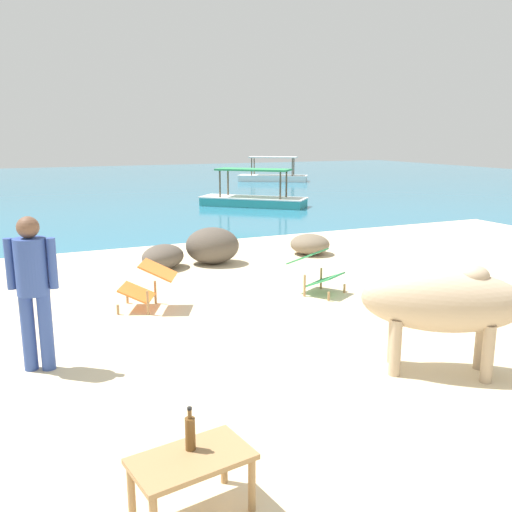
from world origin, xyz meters
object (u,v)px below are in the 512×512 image
(person_standing, at_px, (33,282))
(boat_teal, at_px, (253,198))
(cow, at_px, (448,302))
(deck_chair_far, at_px, (147,283))
(deck_chair_near, at_px, (316,269))
(bottle, at_px, (190,433))
(low_bench_table, at_px, (192,466))
(boat_white, at_px, (273,176))

(person_standing, distance_m, boat_teal, 13.83)
(cow, relative_size, deck_chair_far, 2.07)
(cow, xyz_separation_m, deck_chair_near, (0.28, 3.07, -0.37))
(bottle, bearing_deg, deck_chair_far, 80.21)
(cow, bearing_deg, deck_chair_near, 119.68)
(deck_chair_far, bearing_deg, low_bench_table, 105.59)
(low_bench_table, height_order, boat_white, boat_white)
(deck_chair_far, relative_size, boat_teal, 0.26)
(cow, xyz_separation_m, low_bench_table, (-3.04, -1.02, -0.41))
(person_standing, bearing_deg, bottle, -143.00)
(cow, distance_m, low_bench_table, 3.23)
(deck_chair_near, distance_m, deck_chair_far, 2.58)
(person_standing, xyz_separation_m, boat_teal, (7.60, 11.53, -0.70))
(cow, height_order, deck_chair_near, cow)
(deck_chair_near, relative_size, boat_teal, 0.27)
(low_bench_table, bearing_deg, deck_chair_far, 71.09)
(person_standing, bearing_deg, deck_chair_near, -51.60)
(cow, relative_size, deck_chair_near, 2.05)
(low_bench_table, height_order, bottle, bottle)
(low_bench_table, distance_m, person_standing, 2.99)
(person_standing, height_order, boat_white, person_standing)
(deck_chair_near, distance_m, person_standing, 4.31)
(bottle, distance_m, deck_chair_near, 5.20)
(cow, bearing_deg, low_bench_table, -126.45)
(person_standing, bearing_deg, low_bench_table, -143.83)
(deck_chair_far, xyz_separation_m, boat_white, (11.34, 19.18, -0.13))
(bottle, height_order, deck_chair_near, bottle)
(low_bench_table, distance_m, bottle, 0.20)
(deck_chair_far, bearing_deg, boat_white, -95.12)
(bottle, height_order, person_standing, person_standing)
(deck_chair_near, height_order, deck_chair_far, same)
(low_bench_table, bearing_deg, boat_teal, 55.48)
(deck_chair_near, bearing_deg, person_standing, -103.18)
(low_bench_table, height_order, deck_chair_near, deck_chair_near)
(bottle, xyz_separation_m, deck_chair_far, (0.74, 4.30, -0.15))
(cow, xyz_separation_m, bottle, (-3.02, -0.94, -0.22))
(cow, height_order, deck_chair_far, cow)
(cow, distance_m, boat_white, 24.29)
(boat_teal, bearing_deg, low_bench_table, 107.09)
(deck_chair_far, bearing_deg, bottle, 105.69)
(deck_chair_far, distance_m, boat_teal, 11.69)
(cow, distance_m, deck_chair_near, 3.10)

